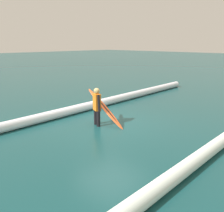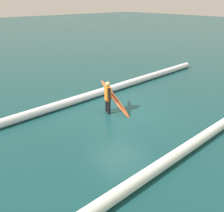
{
  "view_description": "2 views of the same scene",
  "coord_description": "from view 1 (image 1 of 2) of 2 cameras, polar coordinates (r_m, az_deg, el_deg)",
  "views": [
    {
      "loc": [
        7.09,
        6.93,
        3.06
      ],
      "look_at": [
        0.69,
        0.72,
        0.92
      ],
      "focal_mm": 43.51,
      "sensor_mm": 36.0,
      "label": 1
    },
    {
      "loc": [
        8.01,
        8.34,
        4.75
      ],
      "look_at": [
        1.01,
        0.59,
        0.66
      ],
      "focal_mm": 44.89,
      "sensor_mm": 36.0,
      "label": 2
    }
  ],
  "objects": [
    {
      "name": "surfer",
      "position": [
        9.95,
        -3.2,
        0.23
      ],
      "size": [
        0.31,
        0.55,
        1.41
      ],
      "rotation": [
        0.0,
        0.0,
        1.18
      ],
      "color": "black",
      "rests_on": "ground_plane"
    },
    {
      "name": "wave_crest_midground",
      "position": [
        5.94,
        10.88,
        -15.75
      ],
      "size": [
        24.08,
        1.53,
        0.36
      ],
      "primitive_type": "cylinder",
      "rotation": [
        0.0,
        1.57,
        0.05
      ],
      "color": "white",
      "rests_on": "ground_plane"
    },
    {
      "name": "wave_crest_foreground",
      "position": [
        12.94,
        -2.28,
        0.67
      ],
      "size": [
        15.14,
        1.35,
        0.37
      ],
      "primitive_type": "cylinder",
      "rotation": [
        0.0,
        1.57,
        0.06
      ],
      "color": "white",
      "rests_on": "ground_plane"
    },
    {
      "name": "ground_plane",
      "position": [
        10.37,
        -0.17,
        -3.64
      ],
      "size": [
        125.98,
        125.98,
        0.0
      ],
      "primitive_type": "plane",
      "color": "#144547"
    },
    {
      "name": "surfboard",
      "position": [
        10.1,
        -1.48,
        -0.47
      ],
      "size": [
        0.28,
        1.84,
        1.28
      ],
      "color": "#E55926",
      "rests_on": "ground_plane"
    }
  ]
}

